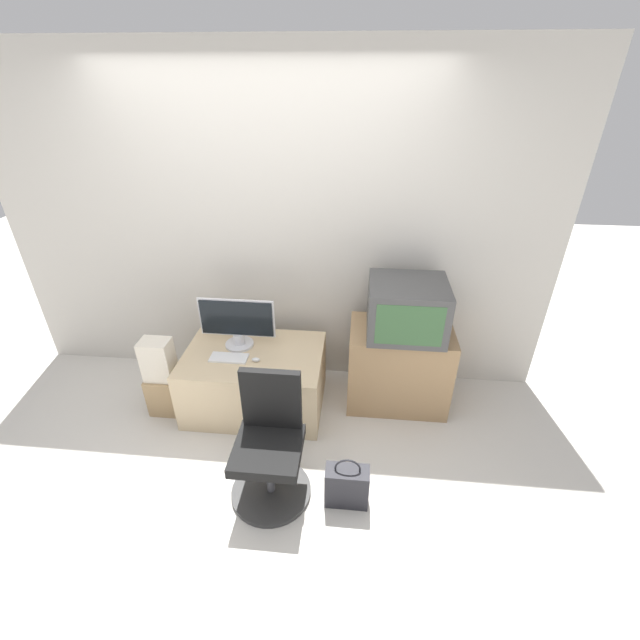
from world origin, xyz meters
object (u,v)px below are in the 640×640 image
Objects in this scene: handbag at (347,486)px; mouse at (256,360)px; office_chair at (270,449)px; crt_tv at (407,308)px; cardboard_box_lower at (166,393)px; main_monitor at (237,323)px; keyboard at (229,358)px.

mouse is at bearing 133.86° from handbag.
mouse is at bearing 108.87° from office_chair.
cardboard_box_lower is at bearing -171.27° from crt_tv.
main_monitor is at bearing 133.26° from handbag.
office_chair is at bearing 172.60° from handbag.
main_monitor is at bearing 130.92° from mouse.
crt_tv is 1.38m from office_chair.
handbag is (0.73, -0.76, -0.37)m from mouse.
main_monitor is at bearing 79.99° from keyboard.
keyboard is at bearing 5.98° from cardboard_box_lower.
mouse is (0.18, -0.21, -0.19)m from main_monitor.
office_chair is at bearing -57.71° from keyboard.
crt_tv is 1.49× the size of handbag.
crt_tv reaches higher than main_monitor.
cardboard_box_lower is at bearing -177.03° from mouse.
cardboard_box_lower is 0.86× the size of handbag.
handbag is (1.48, -0.72, -0.02)m from cardboard_box_lower.
crt_tv is (1.31, 0.23, 0.37)m from keyboard.
cardboard_box_lower is at bearing -156.76° from main_monitor.
office_chair is 2.26× the size of handbag.
handbag is at bearing -46.14° from mouse.
office_chair is (0.42, -0.90, -0.36)m from main_monitor.
crt_tv is at bearing 12.56° from mouse.
cardboard_box_lower is (-0.57, -0.25, -0.55)m from main_monitor.
crt_tv is (1.10, 0.24, 0.36)m from mouse.
main_monitor is at bearing -178.27° from crt_tv.
crt_tv reaches higher than keyboard.
crt_tv is 2.01m from cardboard_box_lower.
keyboard is 4.59× the size of mouse.
mouse is 0.83m from cardboard_box_lower.
office_chair is (-0.86, -0.94, -0.53)m from crt_tv.
main_monitor reaches higher than keyboard.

